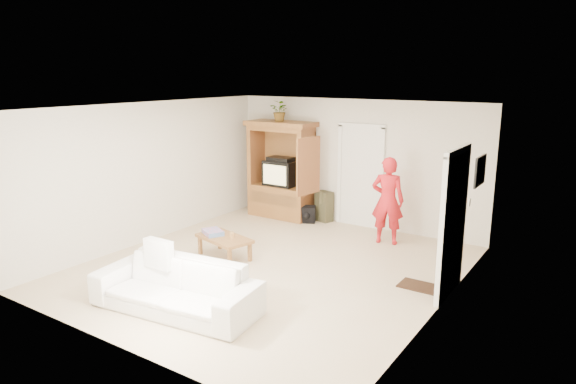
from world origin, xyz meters
name	(u,v)px	position (x,y,z in m)	size (l,w,h in m)	color
floor	(271,268)	(0.00, 0.00, 0.00)	(6.00, 6.00, 0.00)	tan
ceiling	(269,107)	(0.00, 0.00, 2.60)	(6.00, 6.00, 0.00)	white
wall_back	(355,163)	(0.00, 3.00, 1.30)	(5.50, 5.50, 0.00)	silver
wall_front	(112,241)	(0.00, -3.00, 1.30)	(5.50, 5.50, 0.00)	silver
wall_left	(150,172)	(-2.75, 0.00, 1.30)	(6.00, 6.00, 0.00)	silver
wall_right	(443,217)	(2.75, 0.00, 1.30)	(6.00, 6.00, 0.00)	silver
armoire	(282,176)	(-1.58, 2.66, 0.91)	(1.82, 1.14, 2.10)	olive
door_back	(360,177)	(0.15, 2.97, 1.02)	(0.85, 0.05, 2.04)	white
doorway_right	(453,226)	(2.73, 0.60, 1.02)	(0.05, 0.90, 2.04)	black
framed_picture	(480,171)	(2.73, 1.90, 1.60)	(0.03, 0.60, 0.48)	black
doormat	(420,286)	(2.30, 0.60, 0.01)	(0.60, 0.40, 0.02)	#382316
plant	(280,111)	(-1.60, 2.63, 2.32)	(0.40, 0.35, 0.44)	#4C7238
man	(388,201)	(1.07, 2.23, 0.82)	(0.60, 0.39, 1.63)	red
sofa	(176,287)	(-0.17, -1.94, 0.33)	(2.29, 0.89, 0.67)	white
coffee_table	(224,240)	(-0.94, -0.05, 0.32)	(1.10, 0.77, 0.37)	olive
towel	(213,232)	(-1.20, -0.05, 0.41)	(0.38, 0.28, 0.08)	#D04566
candle	(232,235)	(-0.80, 0.00, 0.42)	(0.08, 0.08, 0.10)	tan
backpack_black	(308,215)	(-0.82, 2.53, 0.18)	(0.29, 0.17, 0.36)	black
backpack_olive	(324,206)	(-0.62, 2.85, 0.32)	(0.34, 0.25, 0.65)	#47442B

